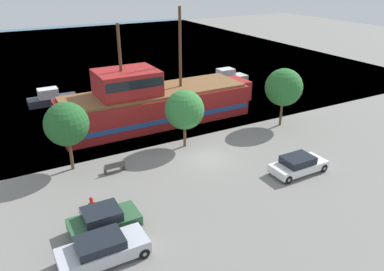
# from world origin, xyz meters

# --- Properties ---
(ground_plane) EXTENTS (160.00, 160.00, 0.00)m
(ground_plane) POSITION_xyz_m (0.00, 0.00, 0.00)
(ground_plane) COLOR gray
(water_surface) EXTENTS (80.00, 80.00, 0.00)m
(water_surface) POSITION_xyz_m (0.00, 44.00, 0.00)
(water_surface) COLOR #38667F
(water_surface) RESTS_ON ground
(pirate_ship) EXTENTS (19.91, 5.62, 10.87)m
(pirate_ship) POSITION_xyz_m (-0.52, 9.22, 2.04)
(pirate_ship) COLOR #A31E1E
(pirate_ship) RESTS_ON water_surface
(moored_boat_dockside) EXTENTS (5.17, 2.02, 2.13)m
(moored_boat_dockside) POSITION_xyz_m (13.28, 16.66, 0.80)
(moored_boat_dockside) COLOR #B7B2A8
(moored_boat_dockside) RESTS_ON water_surface
(moored_boat_outer) EXTENTS (5.29, 1.84, 1.84)m
(moored_boat_outer) POSITION_xyz_m (-8.45, 19.68, 0.67)
(moored_boat_outer) COLOR #2D333D
(moored_boat_outer) RESTS_ON water_surface
(parked_car_curb_front) EXTENTS (4.02, 2.01, 1.50)m
(parked_car_curb_front) POSITION_xyz_m (-9.88, -5.16, 0.75)
(parked_car_curb_front) COLOR #2D5B38
(parked_car_curb_front) RESTS_ON ground_plane
(parked_car_curb_mid) EXTENTS (4.37, 1.94, 1.36)m
(parked_car_curb_mid) POSITION_xyz_m (4.81, -5.44, 0.68)
(parked_car_curb_mid) COLOR white
(parked_car_curb_mid) RESTS_ON ground_plane
(parked_car_curb_rear) EXTENTS (4.64, 1.99, 1.44)m
(parked_car_curb_rear) POSITION_xyz_m (-10.64, -7.47, 0.72)
(parked_car_curb_rear) COLOR #B7BCC6
(parked_car_curb_rear) RESTS_ON ground_plane
(fire_hydrant) EXTENTS (0.42, 0.25, 0.76)m
(fire_hydrant) POSITION_xyz_m (-9.90, -2.45, 0.41)
(fire_hydrant) COLOR red
(fire_hydrant) RESTS_ON ground_plane
(bench_promenade_east) EXTENTS (1.58, 0.45, 0.85)m
(bench_promenade_east) POSITION_xyz_m (-7.15, 1.25, 0.43)
(bench_promenade_east) COLOR #4C4742
(bench_promenade_east) RESTS_ON ground_plane
(tree_row_east) EXTENTS (3.25, 3.25, 5.32)m
(tree_row_east) POSITION_xyz_m (-9.82, 3.29, 3.69)
(tree_row_east) COLOR brown
(tree_row_east) RESTS_ON ground_plane
(tree_row_mideast) EXTENTS (3.29, 3.29, 4.97)m
(tree_row_mideast) POSITION_xyz_m (-0.44, 2.71, 3.32)
(tree_row_mideast) COLOR brown
(tree_row_mideast) RESTS_ON ground_plane
(tree_row_midwest) EXTENTS (3.53, 3.53, 5.58)m
(tree_row_midwest) POSITION_xyz_m (9.97, 2.44, 3.81)
(tree_row_midwest) COLOR brown
(tree_row_midwest) RESTS_ON ground_plane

